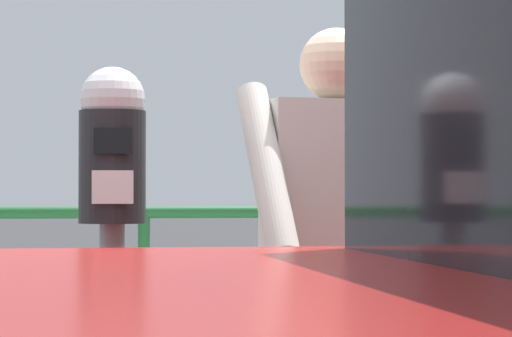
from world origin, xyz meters
TOP-DOWN VIEW (x-y plane):
  - parking_meter at (-0.32, 0.26)m, footprint 0.19×0.20m
  - pedestrian_at_meter at (0.34, 0.32)m, footprint 0.60×0.50m
  - background_railing at (-0.00, 2.91)m, footprint 24.06×0.06m

SIDE VIEW (x-z plane):
  - background_railing at x=0.00m, z-range 0.34..1.40m
  - pedestrian_at_meter at x=0.34m, z-range 0.22..1.83m
  - parking_meter at x=-0.32m, z-range 0.47..1.95m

